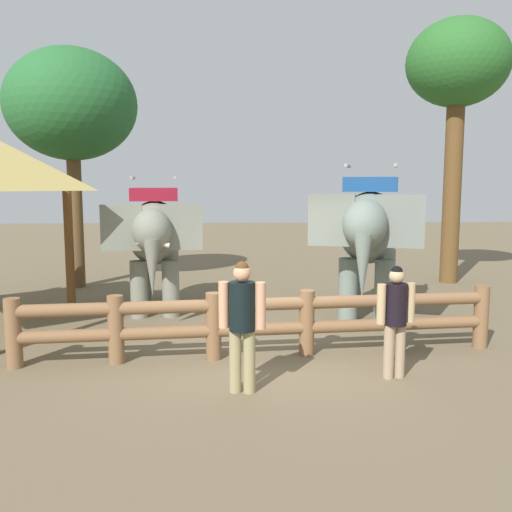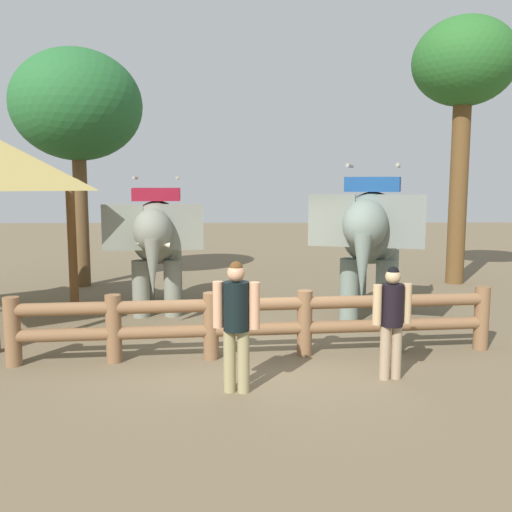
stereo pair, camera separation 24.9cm
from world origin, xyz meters
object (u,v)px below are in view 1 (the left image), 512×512
object	(u,v)px
tree_back_center	(71,106)
log_fence	(261,320)
tourist_woman_in_black	(242,317)
elephant_near_left	(155,236)
elephant_center	(369,231)
tourist_man_in_blue	(396,314)
tree_far_left	(457,71)

from	to	relation	value
tree_back_center	log_fence	bearing A→B (deg)	-54.21
tourist_woman_in_black	tree_back_center	bearing A→B (deg)	118.39
elephant_near_left	tourist_woman_in_black	size ratio (longest dim) A/B	1.94
tree_back_center	elephant_near_left	bearing A→B (deg)	-50.10
log_fence	elephant_center	xyz separation A→B (m)	(2.36, 2.69, 1.15)
elephant_center	tourist_man_in_blue	world-z (taller)	elephant_center
tree_far_left	tree_back_center	distance (m)	10.11
elephant_center	tourist_woman_in_black	bearing A→B (deg)	-122.68
elephant_center	tourist_woman_in_black	size ratio (longest dim) A/B	2.14
elephant_near_left	tree_back_center	xyz separation A→B (m)	(-2.43, 2.90, 3.05)
log_fence	elephant_center	bearing A→B (deg)	48.77
log_fence	tourist_woman_in_black	xyz separation A→B (m)	(-0.32, -1.49, 0.40)
log_fence	tourist_woman_in_black	world-z (taller)	tourist_woman_in_black
log_fence	tree_far_left	distance (m)	9.93
elephant_near_left	tourist_woman_in_black	distance (m)	5.17
elephant_near_left	tourist_man_in_blue	bearing A→B (deg)	-48.26
elephant_center	tree_far_left	world-z (taller)	tree_far_left
elephant_near_left	tree_far_left	world-z (taller)	tree_far_left
tourist_man_in_blue	log_fence	bearing A→B (deg)	150.49
tourist_woman_in_black	elephant_center	bearing A→B (deg)	57.32
log_fence	tree_back_center	world-z (taller)	tree_back_center
log_fence	tourist_man_in_blue	xyz separation A→B (m)	(1.83, -1.04, 0.32)
elephant_near_left	elephant_center	bearing A→B (deg)	-8.24
elephant_center	tree_back_center	size ratio (longest dim) A/B	0.61
elephant_near_left	tree_far_left	xyz separation A→B (m)	(7.63, 3.14, 4.05)
elephant_near_left	tree_back_center	world-z (taller)	tree_back_center
elephant_center	tourist_man_in_blue	bearing A→B (deg)	-98.13
tourist_man_in_blue	tree_back_center	distance (m)	10.34
log_fence	tourist_woman_in_black	bearing A→B (deg)	-102.21
tree_far_left	tree_back_center	world-z (taller)	tree_far_left
log_fence	elephant_center	world-z (taller)	elephant_center
tourist_man_in_blue	tree_back_center	xyz separation A→B (m)	(-6.33, 7.27, 3.75)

